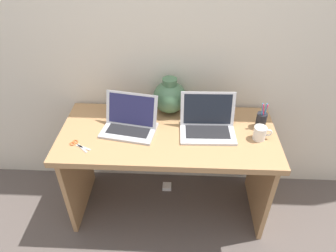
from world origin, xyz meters
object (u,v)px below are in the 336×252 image
(scissors, at_px, (77,144))
(laptop_right, at_px, (208,122))
(coffee_mug, at_px, (260,133))
(power_brick, at_px, (167,186))
(green_vase, at_px, (170,97))
(laptop_left, at_px, (130,121))
(pen_cup, at_px, (261,120))

(scissors, bearing_deg, laptop_right, 13.42)
(scissors, bearing_deg, coffee_mug, 5.71)
(coffee_mug, bearing_deg, power_brick, 159.49)
(green_vase, bearing_deg, scissors, -143.81)
(laptop_left, xyz_separation_m, pen_cup, (0.83, 0.06, -0.01))
(laptop_right, xyz_separation_m, green_vase, (-0.25, 0.21, 0.05))
(laptop_left, relative_size, green_vase, 1.48)
(green_vase, distance_m, scissors, 0.67)
(scissors, bearing_deg, pen_cup, 11.76)
(laptop_right, bearing_deg, pen_cup, 7.92)
(scissors, height_order, power_brick, scissors)
(laptop_left, distance_m, scissors, 0.35)
(coffee_mug, bearing_deg, laptop_right, 166.24)
(green_vase, height_order, power_brick, green_vase)
(laptop_right, distance_m, pen_cup, 0.35)
(green_vase, xyz_separation_m, power_brick, (-0.02, -0.07, -0.81))
(laptop_right, bearing_deg, coffee_mug, -13.76)
(coffee_mug, height_order, pen_cup, pen_cup)
(coffee_mug, relative_size, power_brick, 1.62)
(laptop_left, xyz_separation_m, green_vase, (0.24, 0.21, 0.05))
(coffee_mug, height_order, scissors, coffee_mug)
(laptop_left, relative_size, scissors, 2.61)
(coffee_mug, xyz_separation_m, pen_cup, (0.03, 0.12, 0.01))
(laptop_right, relative_size, scissors, 2.47)
(pen_cup, relative_size, power_brick, 2.58)
(laptop_right, height_order, pen_cup, laptop_right)
(laptop_left, distance_m, power_brick, 0.81)
(laptop_right, height_order, scissors, laptop_right)
(laptop_left, height_order, green_vase, green_vase)
(green_vase, bearing_deg, coffee_mug, -26.84)
(laptop_right, bearing_deg, power_brick, 152.13)
(pen_cup, bearing_deg, green_vase, 164.96)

